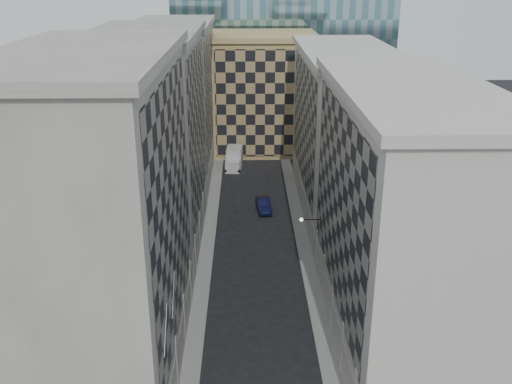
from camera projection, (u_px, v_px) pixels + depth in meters
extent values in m
cube|color=gray|center=(207.00, 249.00, 61.33)|extent=(1.50, 100.00, 0.15)
cube|color=gray|center=(304.00, 249.00, 61.51)|extent=(1.50, 100.00, 0.15)
cube|color=gray|center=(102.00, 228.00, 39.37)|extent=(10.00, 22.00, 23.00)
cube|color=gray|center=(171.00, 208.00, 38.91)|extent=(0.25, 19.36, 18.00)
cube|color=gray|center=(178.00, 347.00, 43.07)|extent=(0.45, 21.12, 3.20)
cube|color=gray|center=(83.00, 54.00, 35.05)|extent=(10.80, 22.80, 0.70)
cylinder|color=gray|center=(172.00, 364.00, 40.28)|extent=(0.90, 0.90, 4.40)
cylinder|color=gray|center=(180.00, 319.00, 45.41)|extent=(0.90, 0.90, 4.40)
cylinder|color=gray|center=(186.00, 284.00, 50.53)|extent=(0.90, 0.90, 4.40)
cube|color=gray|center=(151.00, 144.00, 60.04)|extent=(10.00, 22.00, 22.00)
cube|color=gray|center=(197.00, 130.00, 59.58)|extent=(0.25, 19.36, 17.00)
cube|color=gray|center=(200.00, 225.00, 63.55)|extent=(0.45, 21.12, 3.20)
cube|color=gray|center=(143.00, 33.00, 55.90)|extent=(10.80, 22.80, 0.70)
cylinder|color=gray|center=(192.00, 255.00, 55.65)|extent=(0.90, 0.90, 4.40)
cylinder|color=gray|center=(196.00, 231.00, 60.77)|extent=(0.90, 0.90, 4.40)
cylinder|color=gray|center=(200.00, 210.00, 65.89)|extent=(0.90, 0.90, 4.40)
cylinder|color=gray|center=(203.00, 193.00, 71.01)|extent=(0.90, 0.90, 4.40)
cube|color=gray|center=(175.00, 103.00, 80.70)|extent=(10.00, 22.00, 21.00)
cube|color=gray|center=(209.00, 93.00, 80.24)|extent=(0.25, 19.36, 16.00)
cube|color=gray|center=(211.00, 163.00, 84.03)|extent=(0.45, 21.12, 3.20)
cube|color=gray|center=(171.00, 24.00, 76.74)|extent=(10.80, 22.80, 0.70)
cylinder|color=gray|center=(206.00, 178.00, 76.13)|extent=(0.90, 0.90, 4.40)
cylinder|color=gray|center=(208.00, 165.00, 81.25)|extent=(0.90, 0.90, 4.40)
cylinder|color=gray|center=(210.00, 153.00, 86.37)|extent=(0.90, 0.90, 4.40)
cylinder|color=gray|center=(212.00, 143.00, 91.49)|extent=(0.90, 0.90, 4.40)
cube|color=beige|center=(401.00, 222.00, 44.03)|extent=(10.00, 26.00, 20.00)
cube|color=gray|center=(339.00, 204.00, 43.40)|extent=(0.25, 22.88, 15.00)
cube|color=beige|center=(334.00, 315.00, 47.01)|extent=(0.45, 24.96, 3.20)
cube|color=beige|center=(415.00, 88.00, 40.26)|extent=(10.80, 26.80, 0.70)
cylinder|color=beige|center=(347.00, 348.00, 41.95)|extent=(0.90, 0.90, 4.40)
cylinder|color=beige|center=(336.00, 309.00, 46.79)|extent=(0.90, 0.90, 4.40)
cylinder|color=beige|center=(328.00, 277.00, 51.63)|extent=(0.90, 0.90, 4.40)
cylinder|color=beige|center=(320.00, 251.00, 56.48)|extent=(0.90, 0.90, 4.40)
cube|color=beige|center=(344.00, 134.00, 69.35)|extent=(10.00, 28.00, 19.00)
cube|color=gray|center=(304.00, 122.00, 68.72)|extent=(0.25, 24.64, 14.00)
cube|color=beige|center=(303.00, 195.00, 72.15)|extent=(0.45, 26.88, 3.20)
cube|color=beige|center=(349.00, 51.00, 65.76)|extent=(10.80, 28.80, 0.70)
cube|color=tan|center=(264.00, 95.00, 93.58)|extent=(16.00, 14.00, 18.00)
cube|color=tan|center=(265.00, 104.00, 86.97)|extent=(15.20, 0.25, 16.50)
cube|color=tan|center=(264.00, 36.00, 90.15)|extent=(16.80, 14.80, 0.80)
cube|color=#302B25|center=(250.00, 52.00, 104.75)|extent=(6.00, 6.00, 28.00)
cylinder|color=gray|center=(165.00, 330.00, 34.22)|extent=(0.10, 2.33, 2.33)
cylinder|color=gray|center=(173.00, 295.00, 37.95)|extent=(0.10, 2.33, 2.33)
cylinder|color=black|center=(311.00, 220.00, 53.69)|extent=(1.80, 0.08, 0.08)
sphere|color=#FFE5B2|center=(301.00, 220.00, 53.68)|extent=(0.36, 0.36, 0.36)
cube|color=silver|center=(233.00, 166.00, 84.93)|extent=(2.33, 2.50, 1.75)
cube|color=silver|center=(235.00, 157.00, 87.05)|extent=(2.52, 3.68, 3.02)
cylinder|color=black|center=(226.00, 170.00, 84.43)|extent=(0.36, 0.90, 0.88)
cylinder|color=black|center=(239.00, 170.00, 84.31)|extent=(0.36, 0.90, 0.88)
cylinder|color=black|center=(229.00, 161.00, 88.58)|extent=(0.36, 0.90, 0.88)
cylinder|color=black|center=(242.00, 161.00, 88.47)|extent=(0.36, 0.90, 0.88)
imported|color=black|center=(264.00, 205.00, 71.12)|extent=(2.00, 4.76, 1.53)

